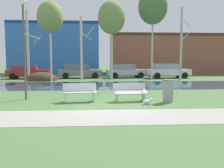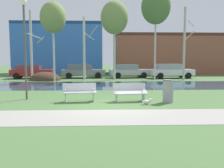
{
  "view_description": "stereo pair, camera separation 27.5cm",
  "coord_description": "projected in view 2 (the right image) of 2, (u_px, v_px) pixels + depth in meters",
  "views": [
    {
      "loc": [
        -0.38,
        -10.26,
        2.0
      ],
      "look_at": [
        0.36,
        1.72,
        0.79
      ],
      "focal_mm": 38.97,
      "sensor_mm": 36.0,
      "label": 1
    },
    {
      "loc": [
        -0.11,
        -10.28,
        2.0
      ],
      "look_at": [
        0.36,
        1.72,
        0.79
      ],
      "focal_mm": 38.97,
      "sensor_mm": 36.0,
      "label": 2
    }
  ],
  "objects": [
    {
      "name": "birch_right",
      "position": [
        185.0,
        43.0,
        23.15
      ],
      "size": [
        1.06,
        1.81,
        6.94
      ],
      "color": "#BCB7A8",
      "rests_on": "ground"
    },
    {
      "name": "birch_center_left",
      "position": [
        85.0,
        48.0,
        23.49
      ],
      "size": [
        1.45,
        2.34,
        6.07
      ],
      "color": "beige",
      "rests_on": "ground"
    },
    {
      "name": "parked_van_nearest_red",
      "position": [
        31.0,
        71.0,
        25.64
      ],
      "size": [
        4.38,
        2.3,
        1.42
      ],
      "color": "maroon",
      "rests_on": "ground"
    },
    {
      "name": "bench_left",
      "position": [
        79.0,
        92.0,
        11.53
      ],
      "size": [
        1.65,
        0.72,
        0.87
      ],
      "color": "silver",
      "rests_on": "ground"
    },
    {
      "name": "parked_sedan_second_grey",
      "position": [
        82.0,
        71.0,
        26.44
      ],
      "size": [
        4.8,
        2.44,
        1.5
      ],
      "color": "slate",
      "rests_on": "ground"
    },
    {
      "name": "birch_far_left",
      "position": [
        32.0,
        45.0,
        23.22
      ],
      "size": [
        1.45,
        2.51,
        6.65
      ],
      "color": "beige",
      "rests_on": "ground"
    },
    {
      "name": "birch_center",
      "position": [
        114.0,
        18.0,
        23.43
      ],
      "size": [
        2.65,
        2.65,
        7.73
      ],
      "color": "beige",
      "rests_on": "ground"
    },
    {
      "name": "parked_wagon_fourth_white",
      "position": [
        170.0,
        71.0,
        26.06
      ],
      "size": [
        4.75,
        2.28,
        1.53
      ],
      "color": "silver",
      "rests_on": "ground"
    },
    {
      "name": "birch_left",
      "position": [
        53.0,
        18.0,
        22.07
      ],
      "size": [
        2.35,
        2.35,
        7.46
      ],
      "color": "beige",
      "rests_on": "ground"
    },
    {
      "name": "streetlamp",
      "position": [
        24.0,
        32.0,
        11.92
      ],
      "size": [
        0.32,
        0.32,
        4.96
      ],
      "color": "#4C4C51",
      "rests_on": "ground"
    },
    {
      "name": "ground_plane",
      "position": [
        104.0,
        83.0,
        20.36
      ],
      "size": [
        120.0,
        120.0,
        0.0
      ],
      "primitive_type": "plane",
      "color": "#4C703D"
    },
    {
      "name": "river_band",
      "position": [
        104.0,
        85.0,
        18.96
      ],
      "size": [
        80.0,
        6.28,
        0.01
      ],
      "primitive_type": "cube",
      "color": "#2D475B",
      "rests_on": "ground"
    },
    {
      "name": "building_brick_low",
      "position": [
        172.0,
        54.0,
        35.44
      ],
      "size": [
        16.53,
        7.77,
        5.48
      ],
      "color": "brown",
      "rests_on": "ground"
    },
    {
      "name": "bench_right",
      "position": [
        130.0,
        92.0,
        11.63
      ],
      "size": [
        1.65,
        0.71,
        0.87
      ],
      "color": "silver",
      "rests_on": "ground"
    },
    {
      "name": "birch_center_right",
      "position": [
        156.0,
        7.0,
        23.4
      ],
      "size": [
        2.81,
        2.81,
        9.08
      ],
      "color": "beige",
      "rests_on": "ground"
    },
    {
      "name": "seagull",
      "position": [
        147.0,
        102.0,
        10.8
      ],
      "size": [
        0.48,
        0.18,
        0.27
      ],
      "color": "white",
      "rests_on": "ground"
    },
    {
      "name": "trash_bin",
      "position": [
        168.0,
        91.0,
        11.3
      ],
      "size": [
        0.51,
        0.51,
        1.07
      ],
      "color": "gray",
      "rests_on": "ground"
    },
    {
      "name": "soil_mound",
      "position": [
        45.0,
        80.0,
        23.49
      ],
      "size": [
        3.0,
        2.42,
        1.63
      ],
      "primitive_type": "ellipsoid",
      "color": "#423021",
      "rests_on": "ground"
    },
    {
      "name": "paved_path_strip",
      "position": [
        106.0,
        117.0,
        8.48
      ],
      "size": [
        60.0,
        2.33,
        0.01
      ],
      "primitive_type": "cube",
      "color": "#9E998E",
      "rests_on": "ground"
    },
    {
      "name": "parked_hatch_third_silver",
      "position": [
        128.0,
        71.0,
        26.62
      ],
      "size": [
        4.41,
        2.31,
        1.47
      ],
      "color": "#B2B5BC",
      "rests_on": "ground"
    },
    {
      "name": "building_blue_store",
      "position": [
        61.0,
        49.0,
        34.72
      ],
      "size": [
        11.9,
        6.54,
        6.98
      ],
      "color": "#3870C6",
      "rests_on": "ground"
    }
  ]
}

